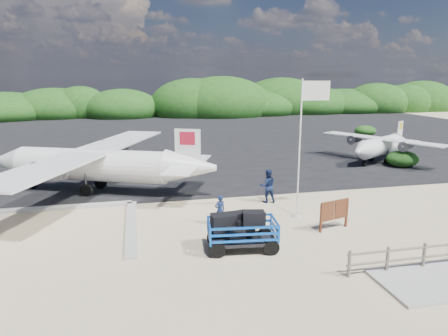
# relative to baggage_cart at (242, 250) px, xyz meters

# --- Properties ---
(ground) EXTENTS (160.00, 160.00, 0.00)m
(ground) POSITION_rel_baggage_cart_xyz_m (0.08, 1.99, 0.00)
(ground) COLOR beige
(asphalt_apron) EXTENTS (90.00, 50.00, 0.04)m
(asphalt_apron) POSITION_rel_baggage_cart_xyz_m (0.08, 31.99, 0.00)
(asphalt_apron) COLOR #B2B2B2
(asphalt_apron) RESTS_ON ground
(lagoon) EXTENTS (9.00, 7.00, 0.40)m
(lagoon) POSITION_rel_baggage_cart_xyz_m (-8.92, 3.49, 0.00)
(lagoon) COLOR #B2B2B2
(lagoon) RESTS_ON ground
(walkway_pad) EXTENTS (3.50, 2.50, 0.10)m
(walkway_pad) POSITION_rel_baggage_cart_xyz_m (5.58, -4.01, 0.00)
(walkway_pad) COLOR #B2B2B2
(walkway_pad) RESTS_ON ground
(vegetation_band) EXTENTS (124.00, 8.00, 4.40)m
(vegetation_band) POSITION_rel_baggage_cart_xyz_m (0.08, 56.99, 0.00)
(vegetation_band) COLOR #B2B2B2
(vegetation_band) RESTS_ON ground
(fence) EXTENTS (6.40, 2.00, 1.10)m
(fence) POSITION_rel_baggage_cart_xyz_m (6.08, -3.01, 0.00)
(fence) COLOR #B2B2B2
(fence) RESTS_ON ground
(baggage_cart) EXTENTS (3.17, 2.03, 1.50)m
(baggage_cart) POSITION_rel_baggage_cart_xyz_m (0.00, 0.00, 0.00)
(baggage_cart) COLOR blue
(baggage_cart) RESTS_ON ground
(flagpole) EXTENTS (1.40, 0.68, 6.80)m
(flagpole) POSITION_rel_baggage_cart_xyz_m (3.68, 3.16, 0.00)
(flagpole) COLOR white
(flagpole) RESTS_ON ground
(signboard) EXTENTS (1.72, 0.63, 1.44)m
(signboard) POSITION_rel_baggage_cart_xyz_m (4.68, 1.20, 0.00)
(signboard) COLOR brown
(signboard) RESTS_ON ground
(crew_a) EXTENTS (0.61, 0.49, 1.47)m
(crew_a) POSITION_rel_baggage_cart_xyz_m (-0.31, 2.89, 0.74)
(crew_a) COLOR #13214A
(crew_a) RESTS_ON ground
(crew_b) EXTENTS (0.98, 0.80, 1.89)m
(crew_b) POSITION_rel_baggage_cart_xyz_m (2.99, 5.73, 0.95)
(crew_b) COLOR #13214A
(crew_b) RESTS_ON ground
(aircraft_large) EXTENTS (22.31, 22.31, 5.10)m
(aircraft_large) POSITION_rel_baggage_cart_xyz_m (15.89, 22.40, 0.00)
(aircraft_large) COLOR #B2B2B2
(aircraft_large) RESTS_ON ground
(aircraft_small) EXTENTS (11.25, 11.25, 2.97)m
(aircraft_small) POSITION_rel_baggage_cart_xyz_m (-14.62, 36.61, 0.00)
(aircraft_small) COLOR #B2B2B2
(aircraft_small) RESTS_ON ground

